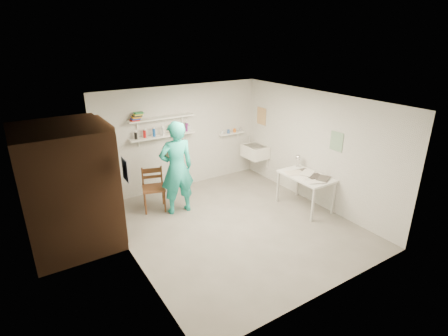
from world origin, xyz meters
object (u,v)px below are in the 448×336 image
belfast_sink (255,152)px  wall_clock (170,150)px  work_table (305,191)px  wooden_chair (154,188)px  desk_lamp (299,157)px  man (177,168)px

belfast_sink → wall_clock: bearing=-171.0°
wall_clock → work_table: (2.33, -1.49, -0.91)m
belfast_sink → wall_clock: 2.54m
wooden_chair → work_table: (2.70, -1.62, -0.12)m
wall_clock → wooden_chair: size_ratio=0.36×
belfast_sink → wooden_chair: bearing=-174.7°
wooden_chair → desk_lamp: (2.88, -1.17, 0.47)m
work_table → wall_clock: bearing=147.4°
wall_clock → belfast_sink: bearing=13.1°
work_table → desk_lamp: desk_lamp is taller
wall_clock → wooden_chair: 0.88m
belfast_sink → work_table: belfast_sink is taller
belfast_sink → desk_lamp: 1.46m
man → wooden_chair: (-0.38, 0.35, -0.47)m
belfast_sink → wall_clock: size_ratio=1.74×
work_table → desk_lamp: (0.18, 0.44, 0.59)m
work_table → desk_lamp: 0.76m
man → wooden_chair: 0.70m
wall_clock → work_table: 2.91m
belfast_sink → wooden_chair: (-2.81, -0.26, -0.22)m
belfast_sink → man: bearing=-165.9°
wooden_chair → work_table: 3.15m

